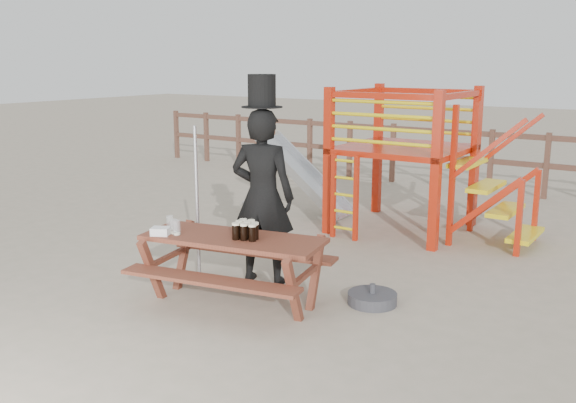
# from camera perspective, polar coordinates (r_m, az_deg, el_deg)

# --- Properties ---
(ground) EXTENTS (60.00, 60.00, 0.00)m
(ground) POSITION_cam_1_polar(r_m,az_deg,el_deg) (6.86, -3.96, -8.66)
(ground) COLOR tan
(ground) RESTS_ON ground
(back_fence) EXTENTS (15.09, 0.09, 1.20)m
(back_fence) POSITION_cam_1_polar(r_m,az_deg,el_deg) (12.79, 15.46, 4.26)
(back_fence) COLOR brown
(back_fence) RESTS_ON ground
(playground_fort) EXTENTS (4.71, 1.84, 2.10)m
(playground_fort) POSITION_cam_1_polar(r_m,az_deg,el_deg) (9.54, 9.77, 3.89)
(playground_fort) COLOR #B5210C
(playground_fort) RESTS_ON ground
(picnic_table) EXTENTS (2.05, 1.60, 0.72)m
(picnic_table) POSITION_cam_1_polar(r_m,az_deg,el_deg) (6.61, -4.87, -5.34)
(picnic_table) COLOR brown
(picnic_table) RESTS_ON ground
(man_with_hat) EXTENTS (0.82, 0.65, 2.32)m
(man_with_hat) POSITION_cam_1_polar(r_m,az_deg,el_deg) (7.09, -2.27, 0.84)
(man_with_hat) COLOR black
(man_with_hat) RESTS_ON ground
(metal_pole) EXTENTS (0.04, 0.04, 1.78)m
(metal_pole) POSITION_cam_1_polar(r_m,az_deg,el_deg) (7.15, -8.07, -0.42)
(metal_pole) COLOR #B2B2B7
(metal_pole) RESTS_ON ground
(parasol_base) EXTENTS (0.51, 0.51, 0.22)m
(parasol_base) POSITION_cam_1_polar(r_m,az_deg,el_deg) (6.75, 7.50, -8.53)
(parasol_base) COLOR #37373C
(parasol_base) RESTS_ON ground
(paper_bag) EXTENTS (0.22, 0.21, 0.08)m
(paper_bag) POSITION_cam_1_polar(r_m,az_deg,el_deg) (6.69, -11.27, -2.61)
(paper_bag) COLOR white
(paper_bag) RESTS_ON picnic_table
(stout_pints) EXTENTS (0.28, 0.26, 0.17)m
(stout_pints) POSITION_cam_1_polar(r_m,az_deg,el_deg) (6.44, -3.75, -2.54)
(stout_pints) COLOR black
(stout_pints) RESTS_ON picnic_table
(empty_glasses) EXTENTS (0.28, 0.19, 0.15)m
(empty_glasses) POSITION_cam_1_polar(r_m,az_deg,el_deg) (6.75, -10.14, -2.17)
(empty_glasses) COLOR silver
(empty_glasses) RESTS_ON picnic_table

